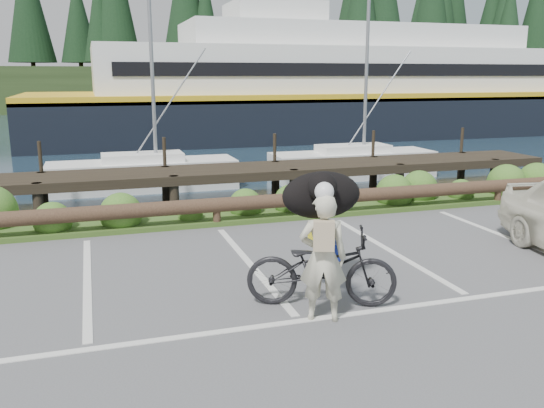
{
  "coord_description": "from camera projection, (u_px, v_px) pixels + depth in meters",
  "views": [
    {
      "loc": [
        -2.41,
        -6.84,
        3.09
      ],
      "look_at": [
        0.26,
        1.6,
        1.1
      ],
      "focal_mm": 38.0,
      "sensor_mm": 36.0,
      "label": 1
    }
  ],
  "objects": [
    {
      "name": "log_rail",
      "position": [
        217.0,
        226.0,
        12.03
      ],
      "size": [
        32.0,
        0.3,
        0.6
      ],
      "primitive_type": null,
      "color": "#443021",
      "rests_on": "ground"
    },
    {
      "name": "cyclist",
      "position": [
        323.0,
        258.0,
        7.27
      ],
      "size": [
        0.71,
        0.59,
        1.67
      ],
      "primitive_type": "imported",
      "rotation": [
        0.0,
        0.0,
        2.78
      ],
      "color": "beige",
      "rests_on": "ground"
    },
    {
      "name": "bicycle",
      "position": [
        321.0,
        268.0,
        7.79
      ],
      "size": [
        2.16,
        1.39,
        1.07
      ],
      "primitive_type": "imported",
      "rotation": [
        0.0,
        0.0,
        1.21
      ],
      "color": "black",
      "rests_on": "ground"
    },
    {
      "name": "dog",
      "position": [
        321.0,
        195.0,
        8.24
      ],
      "size": [
        0.96,
        1.31,
        0.68
      ],
      "primitive_type": "ellipsoid",
      "rotation": [
        0.0,
        0.0,
        1.21
      ],
      "color": "black",
      "rests_on": "bicycle"
    },
    {
      "name": "harbor_backdrop",
      "position": [
        108.0,
        97.0,
        80.85
      ],
      "size": [
        170.0,
        160.0,
        30.0
      ],
      "color": "#172938",
      "rests_on": "ground"
    },
    {
      "name": "vegetation_strip",
      "position": [
        210.0,
        216.0,
        12.67
      ],
      "size": [
        34.0,
        1.6,
        0.1
      ],
      "primitive_type": "cube",
      "color": "#3D5B21",
      "rests_on": "ground"
    },
    {
      "name": "ground",
      "position": [
        289.0,
        310.0,
        7.75
      ],
      "size": [
        72.0,
        72.0,
        0.0
      ],
      "primitive_type": "plane",
      "color": "#505053"
    }
  ]
}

